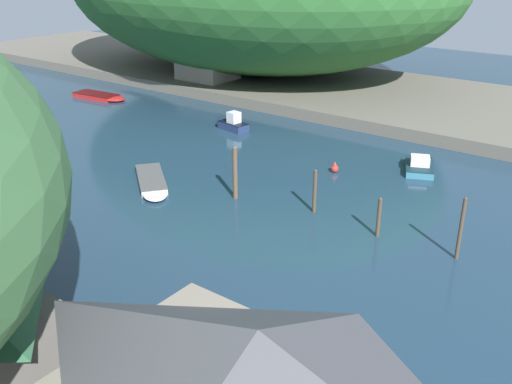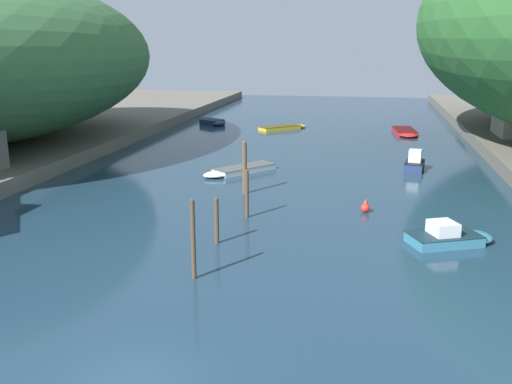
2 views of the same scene
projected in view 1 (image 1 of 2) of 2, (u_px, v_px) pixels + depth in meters
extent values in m
plane|color=#1E384C|center=(170.00, 168.00, 42.85)|extent=(130.00, 130.00, 0.00)
cube|color=#666056|center=(347.00, 91.00, 62.91)|extent=(22.00, 120.00, 1.10)
pyramid|color=#4C4C51|center=(258.00, 375.00, 12.69)|extent=(7.06, 11.03, 2.44)
cube|color=#B2A899|center=(208.00, 66.00, 65.70)|extent=(5.06, 5.89, 2.90)
pyramid|color=#4C4C51|center=(207.00, 46.00, 64.78)|extent=(5.47, 6.36, 1.69)
cube|color=navy|center=(233.00, 126.00, 51.50)|extent=(1.79, 2.98, 0.67)
ellipsoid|color=navy|center=(223.00, 123.00, 52.43)|extent=(1.50, 1.59, 0.67)
cube|color=black|center=(233.00, 123.00, 51.37)|extent=(1.83, 3.04, 0.03)
cube|color=silver|center=(234.00, 117.00, 51.11)|extent=(1.10, 1.12, 1.01)
cube|color=red|center=(96.00, 96.00, 62.48)|extent=(2.63, 5.38, 0.43)
ellipsoid|color=red|center=(114.00, 99.00, 61.25)|extent=(2.26, 2.78, 0.43)
cube|color=#450A0A|center=(96.00, 94.00, 62.39)|extent=(2.68, 5.48, 0.03)
cube|color=white|center=(151.00, 179.00, 40.11)|extent=(4.53, 5.11, 0.43)
ellipsoid|color=white|center=(155.00, 194.00, 37.83)|extent=(2.88, 3.04, 0.43)
cube|color=#525252|center=(151.00, 176.00, 40.02)|extent=(4.62, 5.22, 0.03)
cube|color=teal|center=(419.00, 168.00, 42.12)|extent=(3.95, 3.17, 0.51)
ellipsoid|color=teal|center=(418.00, 160.00, 43.67)|extent=(2.33, 2.37, 0.51)
cube|color=#132A33|center=(420.00, 164.00, 42.01)|extent=(4.03, 3.23, 0.03)
cube|color=silver|center=(420.00, 161.00, 41.78)|extent=(1.66, 1.72, 0.68)
cylinder|color=#4C3D2D|center=(461.00, 230.00, 29.75)|extent=(0.20, 0.20, 3.44)
sphere|color=#4C3D2D|center=(466.00, 199.00, 29.04)|extent=(0.18, 0.18, 0.18)
cylinder|color=#4C3D2D|center=(379.00, 218.00, 32.32)|extent=(0.23, 0.23, 2.27)
sphere|color=#4C3D2D|center=(381.00, 199.00, 31.85)|extent=(0.21, 0.21, 0.21)
cylinder|color=#4C3D2D|center=(315.00, 192.00, 35.19)|extent=(0.23, 0.23, 2.71)
sphere|color=#4C3D2D|center=(316.00, 171.00, 34.63)|extent=(0.21, 0.21, 0.21)
cylinder|color=brown|center=(235.00, 174.00, 37.01)|extent=(0.31, 0.31, 3.40)
sphere|color=brown|center=(235.00, 149.00, 36.31)|extent=(0.28, 0.28, 0.28)
sphere|color=red|center=(335.00, 169.00, 41.88)|extent=(0.56, 0.56, 0.56)
cone|color=red|center=(335.00, 163.00, 41.71)|extent=(0.28, 0.28, 0.28)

